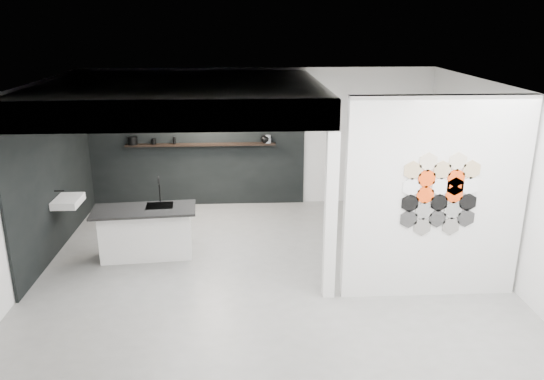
{
  "coord_description": "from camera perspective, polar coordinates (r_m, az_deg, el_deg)",
  "views": [
    {
      "loc": [
        -0.31,
        -7.6,
        3.72
      ],
      "look_at": [
        0.1,
        0.3,
        1.15
      ],
      "focal_mm": 35.0,
      "sensor_mm": 36.0,
      "label": 1
    }
  ],
  "objects": [
    {
      "name": "wall_basin",
      "position": [
        9.35,
        -21.09,
        -1.13
      ],
      "size": [
        0.4,
        0.6,
        0.12
      ],
      "primitive_type": "cube",
      "color": "silver",
      "rests_on": "bay_clad_left"
    },
    {
      "name": "kitchen_island",
      "position": [
        8.81,
        -13.38,
        -4.37
      ],
      "size": [
        1.67,
        0.84,
        1.3
      ],
      "rotation": [
        0.0,
        0.0,
        0.08
      ],
      "color": "silver",
      "rests_on": "floor"
    },
    {
      "name": "partition_panel",
      "position": [
        7.44,
        17.12,
        -1.0
      ],
      "size": [
        2.45,
        0.15,
        2.8
      ],
      "primitive_type": "cube",
      "color": "silver",
      "rests_on": "floor"
    },
    {
      "name": "floor",
      "position": [
        8.47,
        -0.58,
        -8.1
      ],
      "size": [
        7.0,
        6.0,
        0.01
      ],
      "primitive_type": "cube",
      "color": "slate"
    },
    {
      "name": "hex_tile_cluster",
      "position": [
        7.34,
        17.66,
        -0.43
      ],
      "size": [
        1.04,
        0.02,
        1.16
      ],
      "color": "#2D2D2D",
      "rests_on": "partition_panel"
    },
    {
      "name": "kettle",
      "position": [
        10.72,
        -0.73,
        5.51
      ],
      "size": [
        0.19,
        0.19,
        0.16
      ],
      "primitive_type": "ellipsoid",
      "rotation": [
        0.0,
        0.0,
        0.0
      ],
      "color": "black",
      "rests_on": "display_shelf"
    },
    {
      "name": "bay_clad_back",
      "position": [
        10.91,
        -8.12,
        4.34
      ],
      "size": [
        4.4,
        0.04,
        2.35
      ],
      "primitive_type": "cube",
      "color": "black",
      "rests_on": "floor"
    },
    {
      "name": "display_shelf",
      "position": [
        10.78,
        -7.66,
        4.86
      ],
      "size": [
        3.0,
        0.15,
        0.04
      ],
      "primitive_type": "cube",
      "color": "black",
      "rests_on": "bay_clad_back"
    },
    {
      "name": "utensil_cup",
      "position": [
        10.88,
        -12.61,
        5.12
      ],
      "size": [
        0.11,
        0.11,
        0.11
      ],
      "primitive_type": "cylinder",
      "rotation": [
        0.0,
        0.0,
        -0.19
      ],
      "color": "black",
      "rests_on": "display_shelf"
    },
    {
      "name": "bottle_dark",
      "position": [
        10.81,
        -10.48,
        5.27
      ],
      "size": [
        0.07,
        0.07,
        0.15
      ],
      "primitive_type": "cylinder",
      "rotation": [
        0.0,
        0.0,
        0.3
      ],
      "color": "black",
      "rests_on": "display_shelf"
    },
    {
      "name": "bulkhead",
      "position": [
        8.73,
        -9.6,
        10.06
      ],
      "size": [
        4.4,
        4.0,
        0.4
      ],
      "primitive_type": "cube",
      "color": "silver",
      "rests_on": "corner_column"
    },
    {
      "name": "corner_column",
      "position": [
        7.16,
        6.32,
        -2.93
      ],
      "size": [
        0.16,
        0.16,
        2.35
      ],
      "primitive_type": "cube",
      "color": "silver",
      "rests_on": "floor"
    },
    {
      "name": "glass_vase",
      "position": [
        10.73,
        -0.45,
        5.51
      ],
      "size": [
        0.14,
        0.14,
        0.16
      ],
      "primitive_type": "cylinder",
      "rotation": [
        0.0,
        0.0,
        0.34
      ],
      "color": "gray",
      "rests_on": "display_shelf"
    },
    {
      "name": "bay_clad_left",
      "position": [
        9.51,
        -22.27,
        1.1
      ],
      "size": [
        0.04,
        4.0,
        2.35
      ],
      "primitive_type": "cube",
      "color": "black",
      "rests_on": "floor"
    },
    {
      "name": "fascia_beam",
      "position": [
        6.85,
        -11.34,
        7.82
      ],
      "size": [
        4.4,
        0.16,
        0.4
      ],
      "primitive_type": "cube",
      "color": "silver",
      "rests_on": "corner_column"
    },
    {
      "name": "glass_bowl",
      "position": [
        10.73,
        -0.45,
        5.34
      ],
      "size": [
        0.16,
        0.16,
        0.1
      ],
      "primitive_type": "cylinder",
      "rotation": [
        0.0,
        0.0,
        0.24
      ],
      "color": "gray",
      "rests_on": "display_shelf"
    },
    {
      "name": "stockpot",
      "position": [
        10.95,
        -14.77,
        5.17
      ],
      "size": [
        0.21,
        0.21,
        0.16
      ],
      "primitive_type": "cylinder",
      "rotation": [
        0.0,
        0.0,
        -0.06
      ],
      "color": "black",
      "rests_on": "display_shelf"
    }
  ]
}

